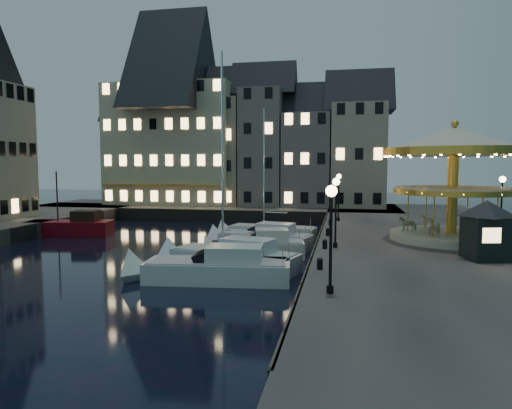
% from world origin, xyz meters
% --- Properties ---
extents(ground, '(160.00, 160.00, 0.00)m').
position_xyz_m(ground, '(0.00, 0.00, 0.00)').
color(ground, black).
rests_on(ground, ground).
extents(quay_east, '(16.00, 56.00, 1.30)m').
position_xyz_m(quay_east, '(14.00, 6.00, 0.65)').
color(quay_east, '#474442').
rests_on(quay_east, ground).
extents(quay_north, '(44.00, 12.00, 1.30)m').
position_xyz_m(quay_north, '(-8.00, 28.00, 0.65)').
color(quay_north, '#474442').
rests_on(quay_north, ground).
extents(quaywall_e, '(0.15, 44.00, 1.30)m').
position_xyz_m(quaywall_e, '(6.00, 6.00, 0.65)').
color(quaywall_e, '#47423A').
rests_on(quaywall_e, ground).
extents(quaywall_n, '(48.00, 0.15, 1.30)m').
position_xyz_m(quaywall_n, '(-6.00, 22.00, 0.65)').
color(quaywall_n, '#47423A').
rests_on(quaywall_n, ground).
extents(streetlamp_a, '(0.44, 0.44, 4.17)m').
position_xyz_m(streetlamp_a, '(7.20, -9.00, 4.02)').
color(streetlamp_a, black).
rests_on(streetlamp_a, quay_east).
extents(streetlamp_b, '(0.44, 0.44, 4.17)m').
position_xyz_m(streetlamp_b, '(7.20, 1.00, 4.02)').
color(streetlamp_b, black).
rests_on(streetlamp_b, quay_east).
extents(streetlamp_c, '(0.44, 0.44, 4.17)m').
position_xyz_m(streetlamp_c, '(7.20, 14.50, 4.02)').
color(streetlamp_c, black).
rests_on(streetlamp_c, quay_east).
extents(streetlamp_d, '(0.44, 0.44, 4.17)m').
position_xyz_m(streetlamp_d, '(18.50, 8.00, 4.02)').
color(streetlamp_d, black).
rests_on(streetlamp_d, quay_east).
extents(bollard_a, '(0.30, 0.30, 0.57)m').
position_xyz_m(bollard_a, '(6.60, -5.00, 1.60)').
color(bollard_a, black).
rests_on(bollard_a, quay_east).
extents(bollard_b, '(0.30, 0.30, 0.57)m').
position_xyz_m(bollard_b, '(6.60, 0.50, 1.60)').
color(bollard_b, black).
rests_on(bollard_b, quay_east).
extents(bollard_c, '(0.30, 0.30, 0.57)m').
position_xyz_m(bollard_c, '(6.60, 5.50, 1.60)').
color(bollard_c, black).
rests_on(bollard_c, quay_east).
extents(bollard_d, '(0.30, 0.30, 0.57)m').
position_xyz_m(bollard_d, '(6.60, 11.00, 1.60)').
color(bollard_d, black).
rests_on(bollard_d, quay_east).
extents(townhouse_na, '(5.50, 8.00, 12.80)m').
position_xyz_m(townhouse_na, '(-19.50, 30.00, 7.78)').
color(townhouse_na, gray).
rests_on(townhouse_na, quay_north).
extents(townhouse_nb, '(6.16, 8.00, 13.80)m').
position_xyz_m(townhouse_nb, '(-14.05, 30.00, 8.28)').
color(townhouse_nb, gray).
rests_on(townhouse_nb, quay_north).
extents(townhouse_nc, '(6.82, 8.00, 14.80)m').
position_xyz_m(townhouse_nc, '(-8.00, 30.00, 8.78)').
color(townhouse_nc, gray).
rests_on(townhouse_nc, quay_north).
extents(townhouse_nd, '(5.50, 8.00, 15.80)m').
position_xyz_m(townhouse_nd, '(-2.25, 30.00, 9.28)').
color(townhouse_nd, slate).
rests_on(townhouse_nd, quay_north).
extents(townhouse_ne, '(6.16, 8.00, 12.80)m').
position_xyz_m(townhouse_ne, '(3.20, 30.00, 7.78)').
color(townhouse_ne, slate).
rests_on(townhouse_ne, quay_north).
extents(townhouse_nf, '(6.82, 8.00, 13.80)m').
position_xyz_m(townhouse_nf, '(9.25, 30.00, 8.28)').
color(townhouse_nf, tan).
rests_on(townhouse_nf, quay_north).
extents(hotel_corner, '(17.60, 9.00, 16.80)m').
position_xyz_m(hotel_corner, '(-14.00, 30.00, 9.78)').
color(hotel_corner, beige).
rests_on(hotel_corner, quay_north).
extents(motorboat_b, '(8.84, 3.43, 2.15)m').
position_xyz_m(motorboat_b, '(0.69, -3.28, 0.64)').
color(motorboat_b, silver).
rests_on(motorboat_b, ground).
extents(motorboat_c, '(8.92, 4.70, 11.92)m').
position_xyz_m(motorboat_c, '(0.89, -0.19, 0.68)').
color(motorboat_c, silver).
rests_on(motorboat_c, ground).
extents(motorboat_d, '(6.77, 3.33, 2.15)m').
position_xyz_m(motorboat_d, '(1.85, 3.40, 0.64)').
color(motorboat_d, silver).
rests_on(motorboat_d, ground).
extents(motorboat_e, '(8.01, 3.88, 2.15)m').
position_xyz_m(motorboat_e, '(1.52, 7.02, 0.64)').
color(motorboat_e, silver).
rests_on(motorboat_e, ground).
extents(motorboat_f, '(8.35, 3.25, 11.02)m').
position_xyz_m(motorboat_f, '(1.23, 11.02, 0.53)').
color(motorboat_f, silver).
rests_on(motorboat_f, ground).
extents(red_fishing_boat, '(7.63, 3.77, 5.89)m').
position_xyz_m(red_fishing_boat, '(-16.08, 9.84, 0.70)').
color(red_fishing_boat, maroon).
rests_on(red_fishing_boat, ground).
extents(carousel, '(8.95, 8.95, 7.83)m').
position_xyz_m(carousel, '(14.65, 5.25, 6.46)').
color(carousel, beige).
rests_on(carousel, quay_east).
extents(ticket_kiosk, '(3.02, 3.02, 3.54)m').
position_xyz_m(ticket_kiosk, '(14.97, -1.04, 3.40)').
color(ticket_kiosk, black).
rests_on(ticket_kiosk, quay_east).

